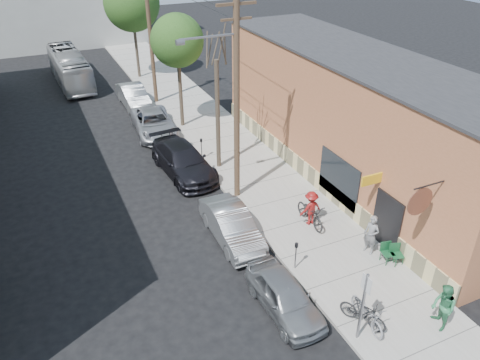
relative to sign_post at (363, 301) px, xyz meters
name	(u,v)px	position (x,y,z in m)	size (l,w,h in m)	color
ground	(237,276)	(-2.35, 4.65, -1.83)	(120.00, 120.00, 0.00)	black
sidewalk	(226,145)	(1.90, 15.65, -1.76)	(4.50, 58.00, 0.15)	#A4A198
cafe_building	(354,118)	(6.64, 9.64, 1.47)	(6.60, 20.20, 6.61)	#AF6641
sign_post	(363,301)	(0.00, 0.00, 0.00)	(0.07, 0.45, 2.80)	slate
parking_meter_near	(296,252)	(-0.10, 3.94, -0.85)	(0.14, 0.14, 1.24)	slate
parking_meter_far	(201,145)	(-0.10, 14.49, -0.85)	(0.14, 0.14, 1.24)	slate
utility_pole_near	(235,96)	(0.04, 10.01, 3.58)	(3.57, 0.28, 10.00)	#503A28
utility_pole_far	(150,31)	(0.10, 24.66, 3.51)	(1.80, 0.28, 10.00)	#503A28
tree_bare	(218,116)	(0.45, 13.25, 1.33)	(0.24, 0.24, 6.03)	#44392C
tree_leafy_mid	(177,41)	(0.45, 19.57, 3.87)	(3.28, 3.28, 7.22)	#44392C
tree_leafy_far	(132,3)	(0.45, 31.09, 4.30)	(4.47, 4.47, 8.23)	#44392C
patio_chair_a	(388,253)	(3.51, 2.69, -1.24)	(0.50, 0.50, 0.88)	#144927
patio_chair_b	(397,255)	(3.79, 2.46, -1.24)	(0.50, 0.50, 0.88)	#144927
patron_grey	(371,235)	(3.25, 3.52, -0.79)	(0.65, 0.43, 1.78)	gray
patron_green	(443,307)	(2.85, -0.79, -0.78)	(0.88, 0.68, 1.80)	#317B4E
cyclist	(311,208)	(2.10, 6.34, -0.85)	(1.08, 0.62, 1.67)	maroon
cyclist_bike	(310,213)	(2.10, 6.34, -1.13)	(0.74, 2.12, 1.11)	black
parked_bike_a	(363,313)	(0.50, 0.42, -1.16)	(0.49, 1.74, 1.05)	black
parked_bike_b	(367,313)	(0.66, 0.38, -1.18)	(0.67, 1.91, 1.01)	gray
car_0	(284,296)	(-1.55, 2.28, -1.16)	(1.58, 3.92, 1.34)	gray
car_1	(232,225)	(-1.55, 6.94, -1.11)	(1.54, 4.41, 1.45)	#919498
car_2	(183,160)	(-1.55, 13.50, -1.04)	(2.23, 5.50, 1.59)	black
car_3	(154,123)	(-1.55, 19.35, -1.11)	(2.40, 5.21, 1.45)	#ACADB3
car_4	(133,96)	(-1.55, 24.79, -1.06)	(1.63, 4.66, 1.54)	gray
bus	(70,68)	(-5.03, 32.10, -0.51)	(2.22, 9.51, 2.65)	silver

